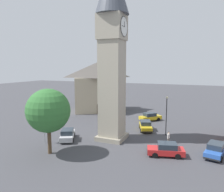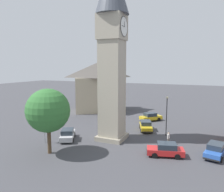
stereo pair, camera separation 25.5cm
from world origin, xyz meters
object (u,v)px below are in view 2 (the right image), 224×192
clock_tower (112,35)px  car_blue_kerb (146,126)px  tree (48,111)px  building_shop_left (98,86)px  lamp_post (167,110)px  car_silver_kerb (151,117)px  car_white_side (68,134)px  car_black_far (215,150)px  pedestrian (168,137)px  car_red_corner (166,150)px  road_sign (44,129)px

clock_tower → car_blue_kerb: size_ratio=5.43×
tree → building_shop_left: bearing=-166.0°
lamp_post → car_silver_kerb: bearing=-151.6°
car_blue_kerb → car_white_side: bearing=-45.5°
car_black_far → pedestrian: bearing=-108.0°
car_blue_kerb → lamp_post: (1.26, 3.40, 3.07)m
pedestrian → car_white_side: bearing=-74.2°
pedestrian → tree: 15.54m
car_blue_kerb → car_silver_kerb: bearing=-173.3°
car_red_corner → road_sign: road_sign is taller
pedestrian → lamp_post: (-3.69, -0.93, 2.82)m
car_silver_kerb → tree: 21.63m
car_red_corner → car_black_far: same height
car_black_far → pedestrian: (-1.79, -5.50, 0.25)m
car_red_corner → pedestrian: pedestrian is taller
car_silver_kerb → pedestrian: 12.46m
road_sign → pedestrian: bearing=111.5°
car_black_far → car_blue_kerb: bearing=-124.4°
clock_tower → pedestrian: clock_tower is taller
pedestrian → lamp_post: size_ratio=0.29×
car_red_corner → car_white_side: same height
car_black_far → tree: size_ratio=0.58×
car_black_far → tree: tree is taller
car_red_corner → lamp_post: size_ratio=0.76×
lamp_post → road_sign: (9.69, -14.29, -1.93)m
tree → road_sign: size_ratio=2.73×
car_white_side → car_silver_kerb: bearing=151.8°
car_silver_kerb → car_red_corner: 16.22m
clock_tower → car_black_far: clock_tower is taller
car_white_side → tree: (4.80, 0.83, 4.34)m
car_blue_kerb → lamp_post: bearing=69.6°
car_blue_kerb → pedestrian: size_ratio=2.64×
clock_tower → car_red_corner: 15.89m
car_white_side → tree: size_ratio=0.58×
car_silver_kerb → car_white_side: bearing=-28.2°
car_black_far → car_red_corner: bearing=-67.6°
car_silver_kerb → road_sign: size_ratio=1.48×
car_blue_kerb → car_black_far: size_ratio=1.01×
car_blue_kerb → car_white_side: same height
building_shop_left → car_silver_kerb: bearing=70.9°
car_silver_kerb → building_shop_left: 15.00m
car_blue_kerb → car_red_corner: bearing=27.7°
car_black_far → building_shop_left: building_shop_left is taller
clock_tower → car_black_far: size_ratio=5.51×
car_blue_kerb → pedestrian: (4.95, 4.32, 0.25)m
car_red_corner → lamp_post: (-7.60, -1.25, 3.07)m
car_blue_kerb → tree: size_ratio=0.58×
car_white_side → car_black_far: size_ratio=1.01×
car_red_corner → car_blue_kerb: bearing=-152.3°
car_silver_kerb → pedestrian: bearing=24.0°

